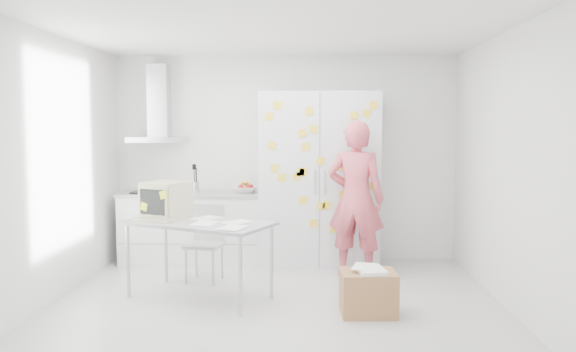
{
  "coord_description": "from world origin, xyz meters",
  "views": [
    {
      "loc": [
        0.34,
        -5.47,
        1.76
      ],
      "look_at": [
        0.09,
        0.77,
        1.22
      ],
      "focal_mm": 35.0,
      "sensor_mm": 36.0,
      "label": 1
    }
  ],
  "objects_px": {
    "person": "(356,199)",
    "cardboard_box": "(368,292)",
    "desk": "(177,210)",
    "chair": "(206,238)"
  },
  "relations": [
    {
      "from": "chair",
      "to": "cardboard_box",
      "type": "height_order",
      "value": "chair"
    },
    {
      "from": "chair",
      "to": "cardboard_box",
      "type": "relative_size",
      "value": 1.63
    },
    {
      "from": "desk",
      "to": "chair",
      "type": "relative_size",
      "value": 1.9
    },
    {
      "from": "person",
      "to": "chair",
      "type": "distance_m",
      "value": 1.8
    },
    {
      "from": "person",
      "to": "cardboard_box",
      "type": "xyz_separation_m",
      "value": [
        0.02,
        -1.37,
        -0.71
      ]
    },
    {
      "from": "person",
      "to": "cardboard_box",
      "type": "relative_size",
      "value": 3.47
    },
    {
      "from": "desk",
      "to": "cardboard_box",
      "type": "xyz_separation_m",
      "value": [
        1.95,
        -0.59,
        -0.68
      ]
    },
    {
      "from": "desk",
      "to": "cardboard_box",
      "type": "height_order",
      "value": "desk"
    },
    {
      "from": "cardboard_box",
      "to": "person",
      "type": "bearing_deg",
      "value": 90.63
    },
    {
      "from": "desk",
      "to": "chair",
      "type": "height_order",
      "value": "desk"
    }
  ]
}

